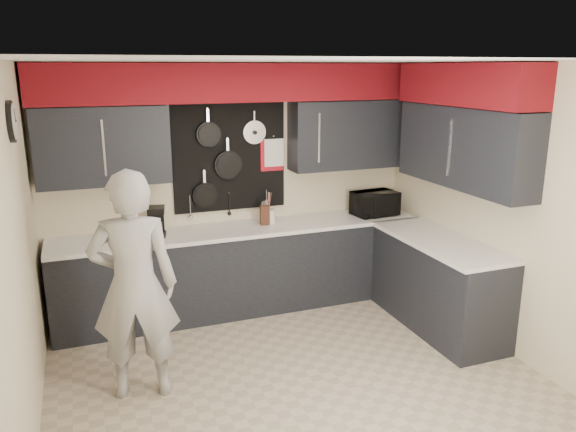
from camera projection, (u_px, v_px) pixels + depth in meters
name	position (u px, v px, depth m)	size (l,w,h in m)	color
ground	(292.00, 373.00, 4.84)	(4.00, 4.00, 0.00)	#B3A28B
back_wall_assembly	(238.00, 121.00, 5.77)	(4.00, 0.36, 2.60)	beige
right_wall_assembly	(469.00, 135.00, 5.20)	(0.36, 3.50, 2.60)	beige
left_wall_assembly	(20.00, 252.00, 3.82)	(0.05, 3.50, 2.60)	beige
base_cabinets	(297.00, 273.00, 5.91)	(3.95, 2.20, 0.92)	black
microwave	(375.00, 204.00, 6.35)	(0.49, 0.33, 0.27)	black
knife_block	(265.00, 215.00, 5.98)	(0.09, 0.09, 0.21)	#331B10
utensil_crock	(270.00, 216.00, 6.03)	(0.12, 0.12, 0.15)	white
coffee_maker	(156.00, 220.00, 5.59)	(0.20, 0.23, 0.30)	black
person	(134.00, 286.00, 4.32)	(0.67, 0.44, 1.84)	#989896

